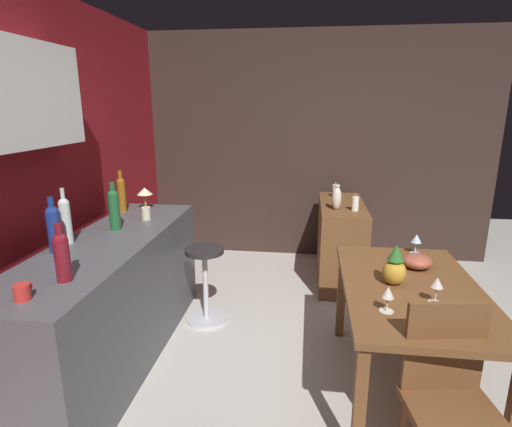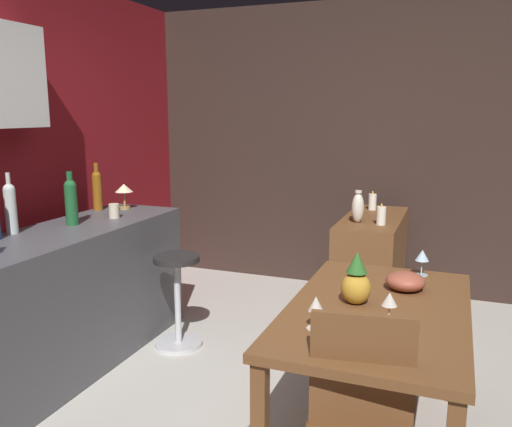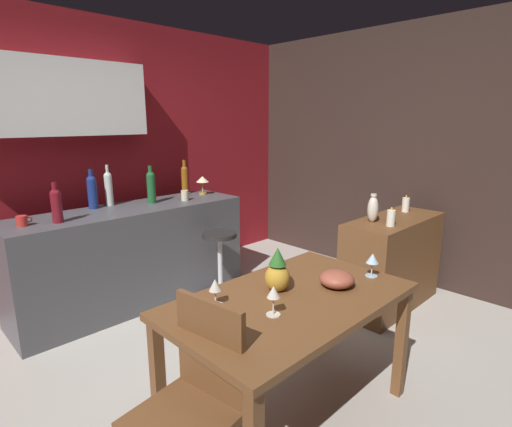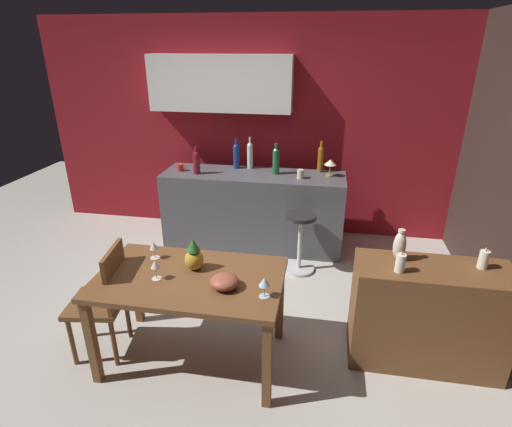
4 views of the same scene
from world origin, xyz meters
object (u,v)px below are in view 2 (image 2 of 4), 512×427
Objects in this scene: sideboard_cabinet at (371,267)px; pineapple_centerpiece at (356,282)px; cup_cream at (114,211)px; pillar_candle_tall at (381,216)px; pillar_candle_short at (372,202)px; bar_stool at (178,298)px; wine_glass_left at (422,257)px; counter_lamp at (124,190)px; wine_bottle_green at (71,200)px; wine_bottle_clear at (10,206)px; wine_glass_right at (389,301)px; wine_bottle_amber at (97,188)px; fruit_bowl at (406,281)px; vase_ceramic_ivory at (358,207)px; dining_table at (377,325)px; wine_glass_center at (316,306)px.

pineapple_centerpiece is (-1.73, -0.18, 0.44)m from sideboard_cabinet.
cup_cream is 0.67× the size of pillar_candle_tall.
bar_stool is at bearing 140.24° from pillar_candle_short.
wine_glass_left is 0.58× the size of pineapple_centerpiece.
counter_lamp is at bearing 22.96° from cup_cream.
wine_bottle_clear is at bearing 152.64° from wine_bottle_green.
wine_bottle_clear is 2.76m from pillar_candle_short.
wine_glass_left is 0.96m from pillar_candle_tall.
pillar_candle_short is (2.27, 0.42, 0.04)m from wine_glass_right.
wine_bottle_amber is 2.23× the size of pillar_candle_short.
cup_cream reaches higher than bar_stool.
wine_glass_right is 0.43× the size of wine_bottle_green.
wine_glass_right is 2.53m from wine_bottle_amber.
wine_bottle_green reaches higher than counter_lamp.
sideboard_cabinet is at bearing -51.77° from wine_bottle_green.
wine_glass_left is 2.39m from wine_bottle_amber.
counter_lamp is (0.94, -0.16, -0.02)m from wine_bottle_clear.
cup_cream is (0.87, 1.99, 0.10)m from wine_glass_right.
wine_bottle_clear is (0.24, 2.28, 0.22)m from wine_glass_right.
cup_cream reaches higher than wine_glass_right.
pillar_candle_tall is at bearing -73.21° from wine_bottle_amber.
sideboard_cabinet is 1.57m from bar_stool.
cup_cream is 2.11m from pillar_candle_short.
wine_glass_right is at bearing 177.53° from fruit_bowl.
wine_bottle_clear is at bearing 131.68° from sideboard_cabinet.
wine_bottle_clear is at bearing 137.33° from pillar_candle_short.
wine_glass_right is 1.76m from vase_ceramic_ivory.
wine_bottle_amber is at bearing 114.57° from sideboard_cabinet.
vase_ceramic_ivory reaches higher than dining_table.
counter_lamp is at bearing -9.45° from wine_bottle_clear.
wine_bottle_amber is at bearing 64.82° from wine_glass_right.
pillar_candle_short is at bearing -42.67° from wine_bottle_clear.
wine_bottle_green is at bearing 120.99° from bar_stool.
wine_bottle_green is (-0.34, 0.57, 0.72)m from bar_stool.
bar_stool is 1.70m from wine_glass_left.
wine_bottle_green is 0.53m from wine_bottle_amber.
wine_glass_left is 1.37× the size of cup_cream.
wine_glass_left is at bearing -77.03° from wine_bottle_clear.
pineapple_centerpiece is at bearing 144.37° from fruit_bowl.
sideboard_cabinet is 2.22m from wine_bottle_amber.
fruit_bowl reaches higher than bar_stool.
dining_table is 0.33m from fruit_bowl.
wine_glass_right reaches higher than wine_glass_center.
dining_table is 6.98× the size of counter_lamp.
wine_glass_right is at bearing -171.07° from pillar_candle_tall.
wine_glass_right is at bearing -165.52° from vase_ceramic_ivory.
wine_glass_left reaches higher than dining_table.
wine_glass_center is (-1.05, -1.26, 0.49)m from bar_stool.
wine_glass_right is at bearing 174.14° from wine_glass_left.
wine_glass_center is at bearing 154.60° from fruit_bowl.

